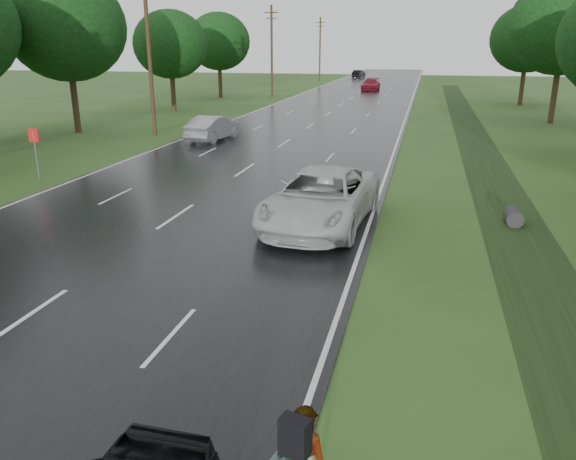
% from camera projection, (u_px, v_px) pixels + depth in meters
% --- Properties ---
extents(ground, '(220.00, 220.00, 0.00)m').
position_uv_depth(ground, '(26.00, 319.00, 12.50)').
color(ground, '#2D491A').
rests_on(ground, ground).
extents(road, '(14.00, 180.00, 0.04)m').
position_uv_depth(road, '(337.00, 108.00, 54.01)').
color(road, black).
rests_on(road, ground).
extents(edge_stripe_east, '(0.12, 180.00, 0.01)m').
position_uv_depth(edge_stripe_east, '(409.00, 109.00, 52.49)').
color(edge_stripe_east, silver).
rests_on(edge_stripe_east, road).
extents(edge_stripe_west, '(0.12, 180.00, 0.01)m').
position_uv_depth(edge_stripe_west, '(270.00, 106.00, 55.51)').
color(edge_stripe_west, silver).
rests_on(edge_stripe_west, road).
extents(center_line, '(0.12, 180.00, 0.01)m').
position_uv_depth(center_line, '(337.00, 108.00, 54.00)').
color(center_line, silver).
rests_on(center_line, road).
extents(drainage_ditch, '(2.20, 120.00, 0.56)m').
position_uv_depth(drainage_ditch, '(488.00, 170.00, 27.18)').
color(drainage_ditch, black).
rests_on(drainage_ditch, ground).
extents(road_sign, '(0.50, 0.06, 2.30)m').
position_uv_depth(road_sign, '(35.00, 143.00, 24.95)').
color(road_sign, slate).
rests_on(road_sign, ground).
extents(utility_pole_mid, '(1.60, 0.26, 10.00)m').
position_uv_depth(utility_pole_mid, '(149.00, 55.00, 35.98)').
color(utility_pole_mid, '#322114').
rests_on(utility_pole_mid, ground).
extents(utility_pole_far, '(1.60, 0.26, 10.00)m').
position_uv_depth(utility_pole_far, '(272.00, 50.00, 63.66)').
color(utility_pole_far, '#322114').
rests_on(utility_pole_far, ground).
extents(utility_pole_distant, '(1.60, 0.26, 10.00)m').
position_uv_depth(utility_pole_distant, '(320.00, 48.00, 91.34)').
color(utility_pole_distant, '#322114').
rests_on(utility_pole_distant, ground).
extents(tree_east_d, '(8.00, 8.00, 10.76)m').
position_uv_depth(tree_east_d, '(564.00, 25.00, 41.33)').
color(tree_east_d, '#322114').
rests_on(tree_east_d, ground).
extents(tree_east_f, '(7.20, 7.20, 9.62)m').
position_uv_depth(tree_east_f, '(528.00, 39.00, 54.56)').
color(tree_east_f, '#322114').
rests_on(tree_east_f, ground).
extents(tree_west_c, '(7.80, 7.80, 10.43)m').
position_uv_depth(tree_west_c, '(66.00, 27.00, 36.74)').
color(tree_west_c, '#322114').
rests_on(tree_west_c, ground).
extents(tree_west_d, '(6.60, 6.60, 8.80)m').
position_uv_depth(tree_west_d, '(170.00, 44.00, 49.82)').
color(tree_west_d, '#322114').
rests_on(tree_west_d, ground).
extents(tree_west_f, '(7.00, 7.00, 9.29)m').
position_uv_depth(tree_west_f, '(219.00, 41.00, 62.77)').
color(tree_west_f, '#322114').
rests_on(tree_west_f, ground).
extents(white_pickup, '(3.55, 6.81, 1.83)m').
position_uv_depth(white_pickup, '(321.00, 198.00, 18.68)').
color(white_pickup, '#B8B8B8').
rests_on(white_pickup, road).
extents(silver_sedan, '(2.27, 4.90, 1.56)m').
position_uv_depth(silver_sedan, '(214.00, 128.00, 35.49)').
color(silver_sedan, gray).
rests_on(silver_sedan, road).
extents(far_car_red, '(2.30, 5.27, 1.51)m').
position_uv_depth(far_car_red, '(371.00, 84.00, 74.18)').
color(far_car_red, maroon).
rests_on(far_car_red, road).
extents(far_car_dark, '(2.16, 4.37, 1.38)m').
position_uv_depth(far_car_dark, '(359.00, 74.00, 102.10)').
color(far_car_dark, black).
rests_on(far_car_dark, road).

